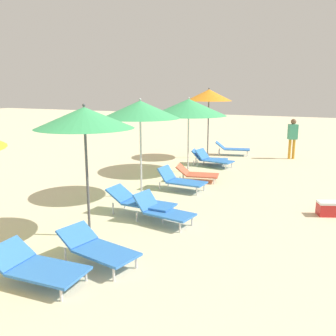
% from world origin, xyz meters
% --- Properties ---
extents(lounger_second_shoreside, '(1.49, 0.77, 0.51)m').
position_xyz_m(lounger_second_shoreside, '(0.25, 4.28, 0.25)').
color(lounger_second_shoreside, blue).
rests_on(lounger_second_shoreside, ground).
extents(umbrella_third, '(1.84, 1.84, 2.56)m').
position_xyz_m(umbrella_third, '(-0.13, 6.05, 2.30)').
color(umbrella_third, '#4C4C51').
rests_on(umbrella_third, ground).
extents(lounger_third_shoreside, '(1.35, 0.76, 0.61)m').
position_xyz_m(lounger_third_shoreside, '(0.85, 7.29, 0.29)').
color(lounger_third_shoreside, blue).
rests_on(lounger_third_shoreside, ground).
extents(lounger_third_inland, '(1.49, 0.87, 0.52)m').
position_xyz_m(lounger_third_inland, '(0.71, 5.15, 0.28)').
color(lounger_third_inland, blue).
rests_on(lounger_third_inland, ground).
extents(umbrella_fourth, '(2.04, 2.04, 2.59)m').
position_xyz_m(umbrella_fourth, '(-0.52, 8.82, 2.30)').
color(umbrella_fourth, silver).
rests_on(umbrella_fourth, ground).
extents(lounger_fourth_shoreside, '(1.33, 0.69, 0.64)m').
position_xyz_m(lounger_fourth_shoreside, '(0.17, 9.87, 0.30)').
color(lounger_fourth_shoreside, blue).
rests_on(lounger_fourth_shoreside, ground).
extents(lounger_fourth_inland, '(1.58, 0.64, 0.59)m').
position_xyz_m(lounger_fourth_inland, '(0.17, 7.54, 0.33)').
color(lounger_fourth_inland, blue).
rests_on(lounger_fourth_inland, ground).
extents(umbrella_fifth, '(2.56, 2.56, 2.55)m').
position_xyz_m(umbrella_fifth, '(-0.53, 12.14, 2.21)').
color(umbrella_fifth, silver).
rests_on(umbrella_fifth, ground).
extents(lounger_fifth_shoreside, '(1.44, 0.81, 0.61)m').
position_xyz_m(lounger_fifth_shoreside, '(-0.02, 13.36, 0.28)').
color(lounger_fifth_shoreside, blue).
rests_on(lounger_fifth_shoreside, ground).
extents(lounger_fifth_inland, '(1.39, 0.88, 0.49)m').
position_xyz_m(lounger_fifth_inland, '(0.20, 11.06, 0.24)').
color(lounger_fifth_inland, '#D8593F').
rests_on(lounger_fifth_inland, ground).
extents(umbrella_farthest, '(1.86, 1.86, 2.85)m').
position_xyz_m(umbrella_farthest, '(-0.78, 14.89, 2.56)').
color(umbrella_farthest, '#4C4C51').
rests_on(umbrella_farthest, ground).
extents(lounger_farthest_shoreside, '(1.55, 0.88, 0.58)m').
position_xyz_m(lounger_farthest_shoreside, '(-0.05, 15.97, 0.30)').
color(lounger_farthest_shoreside, blue).
rests_on(lounger_farthest_shoreside, ground).
extents(lounger_farthest_inland, '(1.43, 0.90, 0.56)m').
position_xyz_m(lounger_farthest_inland, '(-0.30, 13.64, 0.25)').
color(lounger_farthest_inland, blue).
rests_on(lounger_farthest_inland, ground).
extents(person_walking_mid, '(0.42, 0.37, 1.63)m').
position_xyz_m(person_walking_mid, '(2.38, 16.19, 0.99)').
color(person_walking_mid, orange).
rests_on(person_walking_mid, ground).
extents(cooler_box, '(0.61, 0.50, 0.33)m').
position_xyz_m(cooler_box, '(4.07, 9.35, 0.16)').
color(cooler_box, red).
rests_on(cooler_box, ground).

